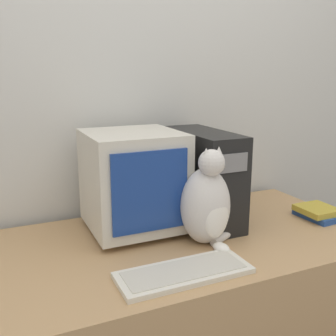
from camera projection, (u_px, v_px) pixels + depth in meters
The scene contains 8 objects.
wall_back at pixel (136, 95), 1.87m from camera, with size 7.00×0.05×2.50m.
desk at pixel (178, 316), 1.66m from camera, with size 1.62×0.81×0.70m.
crt_monitor at pixel (133, 181), 1.62m from camera, with size 0.37×0.39×0.42m.
computer_tower at pixel (203, 177), 1.73m from camera, with size 0.18×0.46×0.41m.
keyboard at pixel (184, 272), 1.30m from camera, with size 0.45×0.17×0.02m.
cat at pixel (207, 204), 1.51m from camera, with size 0.29×0.25×0.39m.
book_stack at pixel (317, 212), 1.81m from camera, with size 0.16×0.20×0.05m.
pen at pixel (137, 272), 1.31m from camera, with size 0.13×0.05×0.01m.
Camera 1 is at (-0.64, -0.91, 1.35)m, focal length 42.00 mm.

